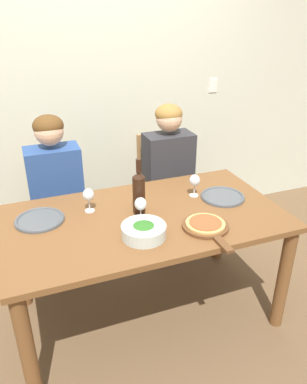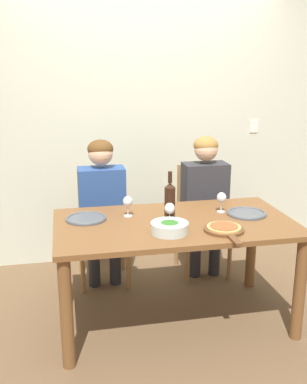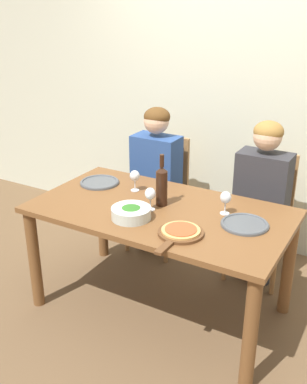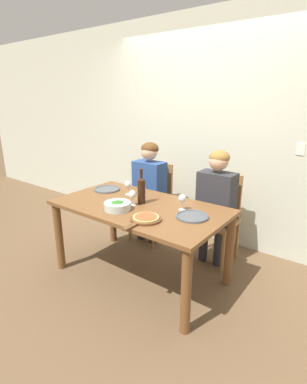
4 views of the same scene
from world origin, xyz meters
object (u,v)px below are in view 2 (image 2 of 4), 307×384
(wine_glass_right, at_px, (221,199))
(wine_glass_centre, at_px, (170,210))
(person_man, at_px, (205,193))
(broccoli_bowl, at_px, (170,227))
(chair_right, at_px, (201,215))
(dinner_plate_right, at_px, (247,213))
(pizza_on_board, at_px, (224,229))
(chair_left, at_px, (102,221))
(wine_bottle, at_px, (170,200))
(person_woman, at_px, (102,199))
(dinner_plate_left, at_px, (86,218))
(wine_glass_left, at_px, (128,202))

(wine_glass_right, bearing_deg, wine_glass_centre, -157.45)
(person_man, distance_m, broccoli_bowl, 1.06)
(chair_right, relative_size, wine_glass_centre, 6.38)
(dinner_plate_right, height_order, pizza_on_board, pizza_on_board)
(chair_left, bearing_deg, wine_bottle, -61.28)
(dinner_plate_right, height_order, wine_glass_right, wine_glass_right)
(person_woman, bearing_deg, wine_glass_centre, -62.44)
(dinner_plate_left, xyz_separation_m, wine_glass_right, (0.99, -0.03, 0.10))
(wine_glass_right, bearing_deg, chair_right, 84.65)
(person_man, xyz_separation_m, broccoli_bowl, (-0.54, -0.91, 0.05))
(person_woman, bearing_deg, wine_glass_left, -75.51)
(person_woman, height_order, wine_bottle, person_woman)
(person_woman, relative_size, dinner_plate_right, 4.34)
(chair_right, relative_size, person_woman, 0.78)
(chair_left, distance_m, pizza_on_board, 1.31)
(wine_bottle, xyz_separation_m, wine_glass_right, (0.41, 0.08, -0.03))
(person_woman, distance_m, wine_glass_centre, 0.85)
(pizza_on_board, bearing_deg, person_woman, 126.51)
(chair_right, distance_m, dinner_plate_right, 0.82)
(dinner_plate_left, bearing_deg, wine_glass_right, -1.64)
(person_man, distance_m, dinner_plate_left, 1.18)
(chair_right, distance_m, wine_bottle, 0.98)
(chair_left, xyz_separation_m, wine_glass_right, (0.83, -0.68, 0.35))
(person_man, distance_m, wine_glass_left, 0.93)
(chair_right, xyz_separation_m, wine_bottle, (-0.47, -0.76, 0.39))
(wine_bottle, bearing_deg, pizza_on_board, -46.76)
(person_woman, distance_m, wine_glass_right, 1.01)
(wine_glass_centre, bearing_deg, person_man, 56.34)
(wine_bottle, height_order, wine_glass_centre, wine_bottle)
(person_man, bearing_deg, wine_glass_centre, -123.66)
(pizza_on_board, height_order, wine_glass_centre, wine_glass_centre)
(broccoli_bowl, xyz_separation_m, wine_glass_centre, (0.04, 0.16, 0.07))
(wine_glass_left, distance_m, wine_glass_right, 0.69)
(chair_left, height_order, dinner_plate_right, chair_left)
(broccoli_bowl, bearing_deg, wine_glass_centre, 76.28)
(pizza_on_board, bearing_deg, dinner_plate_right, 46.64)
(dinner_plate_left, relative_size, wine_glass_left, 1.90)
(chair_left, bearing_deg, person_woman, -90.00)
(chair_right, bearing_deg, dinner_plate_right, -82.67)
(broccoli_bowl, relative_size, wine_glass_left, 1.63)
(wine_glass_right, bearing_deg, pizza_on_board, -106.78)
(pizza_on_board, relative_size, wine_glass_right, 2.68)
(dinner_plate_right, bearing_deg, person_woman, 146.28)
(dinner_plate_right, bearing_deg, pizza_on_board, -133.36)
(wine_glass_left, bearing_deg, wine_bottle, -22.95)
(chair_left, bearing_deg, wine_glass_left, -77.98)
(chair_left, relative_size, dinner_plate_right, 3.37)
(person_man, xyz_separation_m, wine_glass_centre, (-0.50, -0.75, 0.12))
(chair_right, xyz_separation_m, wine_glass_centre, (-0.50, -0.86, 0.35))
(wine_bottle, distance_m, dinner_plate_left, 0.60)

